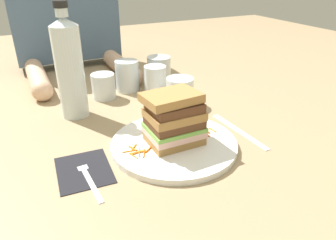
% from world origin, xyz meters
% --- Properties ---
extents(ground_plane, '(3.00, 3.00, 0.00)m').
position_xyz_m(ground_plane, '(0.00, 0.00, 0.00)').
color(ground_plane, '#9E8460').
extents(main_plate, '(0.28, 0.28, 0.01)m').
position_xyz_m(main_plate, '(0.01, 0.01, 0.01)').
color(main_plate, white).
rests_on(main_plate, ground_plane).
extents(sandwich, '(0.12, 0.10, 0.12)m').
position_xyz_m(sandwich, '(0.01, 0.01, 0.07)').
color(sandwich, '#A87A42').
rests_on(sandwich, main_plate).
extents(carrot_shred_0, '(0.02, 0.02, 0.00)m').
position_xyz_m(carrot_shred_0, '(-0.07, 0.02, 0.02)').
color(carrot_shred_0, orange).
rests_on(carrot_shred_0, main_plate).
extents(carrot_shred_1, '(0.01, 0.03, 0.00)m').
position_xyz_m(carrot_shred_1, '(-0.09, -0.01, 0.01)').
color(carrot_shred_1, orange).
rests_on(carrot_shred_1, main_plate).
extents(carrot_shred_2, '(0.02, 0.03, 0.00)m').
position_xyz_m(carrot_shred_2, '(-0.06, -0.01, 0.02)').
color(carrot_shred_2, orange).
rests_on(carrot_shred_2, main_plate).
extents(carrot_shred_3, '(0.03, 0.01, 0.00)m').
position_xyz_m(carrot_shred_3, '(-0.08, -0.00, 0.02)').
color(carrot_shred_3, orange).
rests_on(carrot_shred_3, main_plate).
extents(carrot_shred_4, '(0.02, 0.02, 0.00)m').
position_xyz_m(carrot_shred_4, '(-0.05, 0.00, 0.02)').
color(carrot_shred_4, orange).
rests_on(carrot_shred_4, main_plate).
extents(carrot_shred_5, '(0.03, 0.01, 0.00)m').
position_xyz_m(carrot_shred_5, '(-0.08, 0.00, 0.02)').
color(carrot_shred_5, orange).
rests_on(carrot_shred_5, main_plate).
extents(carrot_shred_6, '(0.03, 0.01, 0.00)m').
position_xyz_m(carrot_shred_6, '(-0.09, 0.01, 0.01)').
color(carrot_shred_6, orange).
rests_on(carrot_shred_6, main_plate).
extents(carrot_shred_7, '(0.01, 0.03, 0.00)m').
position_xyz_m(carrot_shred_7, '(-0.08, 0.02, 0.02)').
color(carrot_shred_7, orange).
rests_on(carrot_shred_7, main_plate).
extents(carrot_shred_8, '(0.01, 0.03, 0.00)m').
position_xyz_m(carrot_shred_8, '(-0.07, 0.00, 0.02)').
color(carrot_shred_8, orange).
rests_on(carrot_shred_8, main_plate).
extents(carrot_shred_9, '(0.02, 0.00, 0.00)m').
position_xyz_m(carrot_shred_9, '(-0.08, -0.00, 0.02)').
color(carrot_shred_9, orange).
rests_on(carrot_shred_9, main_plate).
extents(carrot_shred_10, '(0.01, 0.02, 0.00)m').
position_xyz_m(carrot_shred_10, '(0.10, -0.00, 0.02)').
color(carrot_shred_10, orange).
rests_on(carrot_shred_10, main_plate).
extents(carrot_shred_11, '(0.01, 0.02, 0.00)m').
position_xyz_m(carrot_shred_11, '(0.12, 0.01, 0.02)').
color(carrot_shred_11, orange).
rests_on(carrot_shred_11, main_plate).
extents(carrot_shred_12, '(0.03, 0.01, 0.00)m').
position_xyz_m(carrot_shred_12, '(0.10, 0.03, 0.02)').
color(carrot_shred_12, orange).
rests_on(carrot_shred_12, main_plate).
extents(carrot_shred_13, '(0.01, 0.02, 0.00)m').
position_xyz_m(carrot_shred_13, '(0.08, 0.02, 0.02)').
color(carrot_shred_13, orange).
rests_on(carrot_shred_13, main_plate).
extents(carrot_shred_14, '(0.01, 0.02, 0.00)m').
position_xyz_m(carrot_shred_14, '(0.10, 0.01, 0.02)').
color(carrot_shred_14, orange).
rests_on(carrot_shred_14, main_plate).
extents(napkin_dark, '(0.11, 0.14, 0.00)m').
position_xyz_m(napkin_dark, '(-0.19, 0.01, 0.00)').
color(napkin_dark, black).
rests_on(napkin_dark, ground_plane).
extents(fork, '(0.02, 0.17, 0.00)m').
position_xyz_m(fork, '(-0.19, -0.01, 0.00)').
color(fork, silver).
rests_on(fork, napkin_dark).
extents(knife, '(0.02, 0.20, 0.00)m').
position_xyz_m(knife, '(0.19, -0.00, 0.00)').
color(knife, silver).
rests_on(knife, ground_plane).
extents(juice_glass, '(0.08, 0.08, 0.08)m').
position_xyz_m(juice_glass, '(0.14, 0.21, 0.04)').
color(juice_glass, white).
rests_on(juice_glass, ground_plane).
extents(water_bottle, '(0.07, 0.07, 0.29)m').
position_xyz_m(water_bottle, '(-0.15, 0.27, 0.13)').
color(water_bottle, silver).
rests_on(water_bottle, ground_plane).
extents(empty_tumbler_0, '(0.07, 0.07, 0.09)m').
position_xyz_m(empty_tumbler_0, '(0.11, 0.31, 0.05)').
color(empty_tumbler_0, silver).
rests_on(empty_tumbler_0, ground_plane).
extents(empty_tumbler_1, '(0.07, 0.07, 0.08)m').
position_xyz_m(empty_tumbler_1, '(-0.05, 0.36, 0.04)').
color(empty_tumbler_1, silver).
rests_on(empty_tumbler_1, ground_plane).
extents(empty_tumbler_2, '(0.08, 0.08, 0.09)m').
position_xyz_m(empty_tumbler_2, '(0.15, 0.39, 0.05)').
color(empty_tumbler_2, silver).
rests_on(empty_tumbler_2, ground_plane).
extents(empty_tumbler_3, '(0.07, 0.07, 0.10)m').
position_xyz_m(empty_tumbler_3, '(0.04, 0.39, 0.05)').
color(empty_tumbler_3, silver).
rests_on(empty_tumbler_3, ground_plane).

